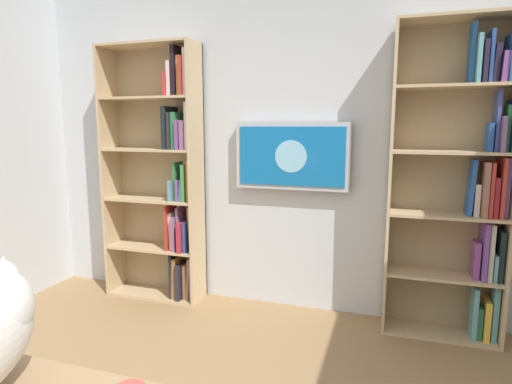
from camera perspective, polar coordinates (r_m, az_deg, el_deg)
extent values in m
cube|color=silver|center=(3.40, 4.66, 6.65)|extent=(4.52, 0.06, 2.70)
cube|color=tan|center=(3.23, 31.27, 0.65)|extent=(0.02, 0.28, 2.18)
cube|color=tan|center=(3.14, 17.64, 1.33)|extent=(0.02, 0.28, 2.18)
cube|color=tan|center=(3.29, 24.29, 1.29)|extent=(0.78, 0.01, 2.18)
cube|color=tan|center=(3.46, 23.34, -17.02)|extent=(0.74, 0.27, 0.02)
cube|color=tan|center=(3.30, 23.81, -10.23)|extent=(0.74, 0.27, 0.02)
cube|color=tan|center=(3.19, 24.30, -2.86)|extent=(0.74, 0.27, 0.02)
cube|color=tan|center=(3.14, 24.80, 4.90)|extent=(0.74, 0.27, 0.02)
cube|color=tan|center=(3.15, 25.33, 12.77)|extent=(0.74, 0.27, 0.02)
cube|color=tan|center=(3.21, 25.87, 20.48)|extent=(0.74, 0.27, 0.02)
cube|color=#5A999F|center=(3.42, 29.49, -14.00)|extent=(0.03, 0.12, 0.40)
cube|color=gold|center=(3.46, 28.58, -14.72)|extent=(0.04, 0.19, 0.28)
cube|color=#337B4F|center=(3.46, 27.82, -15.16)|extent=(0.03, 0.14, 0.23)
cube|color=#619FA7|center=(3.41, 27.33, -14.17)|extent=(0.03, 0.16, 0.37)
cube|color=black|center=(3.29, 30.05, -7.42)|extent=(0.03, 0.16, 0.35)
cube|color=#5F999E|center=(3.33, 29.36, -8.65)|extent=(0.02, 0.22, 0.18)
cube|color=beige|center=(3.30, 28.95, -6.92)|extent=(0.03, 0.20, 0.39)
cube|color=#734590|center=(3.29, 28.33, -6.84)|extent=(0.03, 0.23, 0.40)
cube|color=#854588|center=(3.28, 27.54, -8.08)|extent=(0.04, 0.14, 0.26)
cube|color=slate|center=(3.21, 30.68, 0.51)|extent=(0.03, 0.13, 0.40)
cube|color=#AE382D|center=(3.21, 30.14, 0.57)|extent=(0.02, 0.22, 0.40)
cube|color=#AD2930|center=(3.22, 29.48, -0.55)|extent=(0.03, 0.19, 0.27)
cube|color=#BD3730|center=(3.20, 28.97, 0.33)|extent=(0.02, 0.22, 0.36)
cube|color=#985F49|center=(3.19, 28.39, 0.36)|extent=(0.03, 0.22, 0.37)
cube|color=beige|center=(3.20, 27.57, -0.89)|extent=(0.03, 0.14, 0.22)
cube|color=#27549C|center=(3.19, 27.03, 0.57)|extent=(0.04, 0.15, 0.38)
cube|color=#2E409A|center=(3.19, 31.25, 7.69)|extent=(0.03, 0.24, 0.34)
cube|color=#31803F|center=(3.17, 30.75, 7.37)|extent=(0.02, 0.13, 0.30)
cube|color=slate|center=(3.17, 30.15, 6.79)|extent=(0.02, 0.24, 0.23)
cube|color=#3A488A|center=(3.18, 29.71, 8.32)|extent=(0.02, 0.15, 0.39)
cube|color=#254F92|center=(3.15, 28.99, 6.48)|extent=(0.03, 0.13, 0.18)
cube|color=#275990|center=(3.20, 31.06, 15.15)|extent=(0.03, 0.23, 0.30)
cube|color=#7C4790|center=(3.19, 30.35, 14.24)|extent=(0.04, 0.21, 0.19)
cube|color=#221C2E|center=(3.20, 29.51, 14.73)|extent=(0.04, 0.21, 0.24)
cube|color=#294C8E|center=(3.18, 29.04, 15.60)|extent=(0.02, 0.17, 0.33)
cube|color=#231C2F|center=(3.17, 28.34, 15.09)|extent=(0.03, 0.23, 0.26)
cube|color=#5A9EA4|center=(3.16, 27.70, 15.50)|extent=(0.02, 0.22, 0.30)
cube|color=#24568D|center=(3.19, 27.11, 16.23)|extent=(0.03, 0.14, 0.38)
cube|color=tan|center=(3.49, -8.04, 2.07)|extent=(0.02, 0.28, 2.14)
cube|color=tan|center=(3.92, -18.99, 2.42)|extent=(0.02, 0.28, 2.14)
cube|color=tan|center=(3.80, -12.77, 2.49)|extent=(0.85, 0.01, 2.14)
cube|color=tan|center=(3.95, -13.25, -13.22)|extent=(0.81, 0.27, 0.02)
cube|color=tan|center=(3.81, -13.47, -7.29)|extent=(0.81, 0.27, 0.02)
cube|color=tan|center=(3.72, -13.71, -0.99)|extent=(0.81, 0.27, 0.02)
cube|color=tan|center=(3.67, -13.96, 5.56)|extent=(0.81, 0.27, 0.02)
cube|color=tan|center=(3.67, -14.21, 12.19)|extent=(0.81, 0.27, 0.02)
cube|color=tan|center=(3.72, -14.47, 18.72)|extent=(0.81, 0.27, 0.02)
cube|color=#7C5388|center=(3.71, -8.15, -11.32)|extent=(0.02, 0.22, 0.37)
cube|color=olive|center=(3.73, -8.62, -11.28)|extent=(0.04, 0.18, 0.36)
cube|color=#8E6143|center=(3.75, -9.16, -11.68)|extent=(0.03, 0.15, 0.30)
cube|color=#26222D|center=(3.76, -9.89, -11.62)|extent=(0.04, 0.22, 0.31)
cube|color=olive|center=(3.77, -10.48, -11.18)|extent=(0.05, 0.18, 0.35)
cube|color=#232129|center=(3.78, -10.94, -10.87)|extent=(0.02, 0.17, 0.39)
cube|color=#91654E|center=(3.58, -8.49, -4.91)|extent=(0.05, 0.13, 0.38)
cube|color=#2E4387|center=(3.61, -9.02, -5.79)|extent=(0.02, 0.21, 0.26)
cube|color=#AE2735|center=(3.62, -9.60, -5.83)|extent=(0.04, 0.24, 0.25)
cube|color=slate|center=(3.63, -9.98, -4.82)|extent=(0.03, 0.17, 0.37)
cube|color=slate|center=(3.65, -10.46, -5.38)|extent=(0.03, 0.20, 0.29)
cube|color=beige|center=(3.67, -10.96, -5.12)|extent=(0.05, 0.15, 0.32)
cube|color=red|center=(3.67, -11.43, -4.61)|extent=(0.02, 0.19, 0.38)
cube|color=orange|center=(3.51, -8.68, 1.50)|extent=(0.04, 0.14, 0.33)
cube|color=#3C8148|center=(3.52, -9.32, 1.28)|extent=(0.03, 0.17, 0.30)
cube|color=#5FA2AD|center=(3.54, -9.75, 0.25)|extent=(0.04, 0.13, 0.18)
cube|color=#7B4690|center=(3.56, -10.14, 0.31)|extent=(0.02, 0.17, 0.18)
cube|color=#2C733E|center=(3.57, -10.48, 1.46)|extent=(0.02, 0.15, 0.32)
cube|color=#5C8C9F|center=(3.59, -10.93, 0.29)|extent=(0.03, 0.20, 0.17)
cube|color=beige|center=(3.47, -8.81, 8.79)|extent=(0.03, 0.19, 0.37)
cube|color=slate|center=(3.49, -9.32, 7.61)|extent=(0.04, 0.21, 0.23)
cube|color=#7C3F84|center=(3.51, -9.97, 7.63)|extent=(0.03, 0.21, 0.24)
cube|color=#2C7442|center=(3.53, -10.57, 8.12)|extent=(0.04, 0.17, 0.30)
cube|color=#262629|center=(3.54, -11.13, 8.09)|extent=(0.03, 0.19, 0.29)
cube|color=black|center=(3.58, -11.60, 8.49)|extent=(0.04, 0.22, 0.35)
cube|color=beige|center=(3.50, -8.93, 15.63)|extent=(0.03, 0.20, 0.36)
cube|color=#B02F25|center=(3.51, -9.53, 15.11)|extent=(0.03, 0.21, 0.30)
cube|color=gold|center=(3.54, -9.98, 15.14)|extent=(0.03, 0.14, 0.31)
cube|color=black|center=(3.54, -10.66, 15.76)|extent=(0.03, 0.16, 0.39)
cube|color=beige|center=(3.57, -11.18, 14.73)|extent=(0.03, 0.16, 0.27)
cube|color=red|center=(3.58, -11.69, 14.03)|extent=(0.03, 0.17, 0.19)
cube|color=#B7B7BC|center=(3.32, 4.88, 4.86)|extent=(0.90, 0.06, 0.53)
cube|color=#146BB2|center=(3.28, 4.74, 4.82)|extent=(0.83, 0.01, 0.46)
cylinder|color=#8CCCEA|center=(3.28, 4.72, 4.81)|extent=(0.25, 0.00, 0.25)
cone|color=white|center=(1.42, -30.88, -8.68)|extent=(0.06, 0.06, 0.07)
cone|color=beige|center=(1.41, -31.04, -8.93)|extent=(0.03, 0.03, 0.05)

